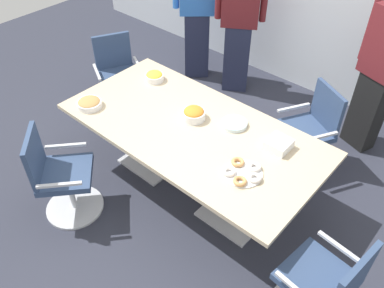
% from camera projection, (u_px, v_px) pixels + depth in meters
% --- Properties ---
extents(ground_plane, '(10.00, 10.00, 0.01)m').
position_uv_depth(ground_plane, '(192.00, 185.00, 4.06)').
color(ground_plane, '#2D303D').
extents(conference_table, '(2.40, 1.20, 0.75)m').
position_uv_depth(conference_table, '(192.00, 138.00, 3.65)').
color(conference_table, '#CCB793').
rests_on(conference_table, ground).
extents(office_chair_0, '(0.76, 0.76, 0.91)m').
position_uv_depth(office_chair_0, '(61.00, 179.00, 3.56)').
color(office_chair_0, silver).
rests_on(office_chair_0, ground).
extents(office_chair_1, '(0.60, 0.60, 0.91)m').
position_uv_depth(office_chair_1, '(322.00, 287.00, 2.78)').
color(office_chair_1, silver).
rests_on(office_chair_1, ground).
extents(office_chair_2, '(0.73, 0.73, 0.91)m').
position_uv_depth(office_chair_2, '(308.00, 134.00, 4.03)').
color(office_chair_2, silver).
rests_on(office_chair_2, ground).
extents(office_chair_3, '(0.73, 0.73, 0.91)m').
position_uv_depth(office_chair_3, '(119.00, 79.00, 4.82)').
color(office_chair_3, silver).
rests_on(office_chair_3, ground).
extents(person_standing_0, '(0.50, 0.47, 1.87)m').
position_uv_depth(person_standing_0, '(197.00, 6.00, 5.02)').
color(person_standing_0, '#232842').
rests_on(person_standing_0, ground).
extents(person_standing_1, '(0.56, 0.42, 1.87)m').
position_uv_depth(person_standing_1, '(240.00, 18.00, 4.76)').
color(person_standing_1, '#232842').
rests_on(person_standing_1, ground).
extents(person_standing_2, '(0.60, 0.35, 1.83)m').
position_uv_depth(person_standing_2, '(383.00, 68.00, 3.92)').
color(person_standing_2, black).
rests_on(person_standing_2, ground).
extents(snack_bowl_chips_yellow, '(0.19, 0.19, 0.10)m').
position_uv_depth(snack_bowl_chips_yellow, '(154.00, 76.00, 4.12)').
color(snack_bowl_chips_yellow, white).
rests_on(snack_bowl_chips_yellow, conference_table).
extents(snack_bowl_cookies, '(0.24, 0.24, 0.08)m').
position_uv_depth(snack_bowl_cookies, '(89.00, 103.00, 3.77)').
color(snack_bowl_cookies, white).
rests_on(snack_bowl_cookies, conference_table).
extents(snack_bowl_chips_orange, '(0.21, 0.21, 0.12)m').
position_uv_depth(snack_bowl_chips_orange, '(194.00, 114.00, 3.62)').
color(snack_bowl_chips_orange, white).
rests_on(snack_bowl_chips_orange, conference_table).
extents(donut_platter, '(0.32, 0.31, 0.04)m').
position_uv_depth(donut_platter, '(243.00, 172.00, 3.11)').
color(donut_platter, white).
rests_on(donut_platter, conference_table).
extents(plate_stack, '(0.23, 0.23, 0.04)m').
position_uv_depth(plate_stack, '(234.00, 124.00, 3.57)').
color(plate_stack, white).
rests_on(plate_stack, conference_table).
extents(napkin_pile, '(0.19, 0.19, 0.08)m').
position_uv_depth(napkin_pile, '(279.00, 144.00, 3.33)').
color(napkin_pile, white).
rests_on(napkin_pile, conference_table).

